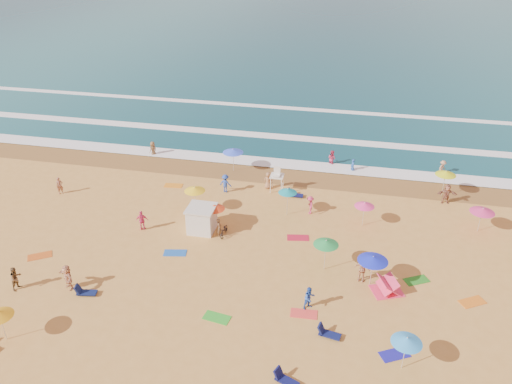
# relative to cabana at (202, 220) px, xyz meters

# --- Properties ---
(ground) EXTENTS (220.00, 220.00, 0.00)m
(ground) POSITION_rel_cabana_xyz_m (2.67, -1.53, -1.00)
(ground) COLOR gold
(ground) RESTS_ON ground
(ocean) EXTENTS (220.00, 140.00, 0.18)m
(ocean) POSITION_rel_cabana_xyz_m (2.67, 82.47, -1.00)
(ocean) COLOR #0C4756
(ocean) RESTS_ON ground
(wet_sand) EXTENTS (220.00, 220.00, 0.00)m
(wet_sand) POSITION_rel_cabana_xyz_m (2.67, 10.97, -0.99)
(wet_sand) COLOR olive
(wet_sand) RESTS_ON ground
(surf_foam) EXTENTS (200.00, 18.70, 0.05)m
(surf_foam) POSITION_rel_cabana_xyz_m (2.67, 19.79, -0.90)
(surf_foam) COLOR white
(surf_foam) RESTS_ON ground
(cabana) EXTENTS (2.00, 2.00, 2.00)m
(cabana) POSITION_rel_cabana_xyz_m (0.00, 0.00, 0.00)
(cabana) COLOR silver
(cabana) RESTS_ON ground
(cabana_roof) EXTENTS (2.20, 2.20, 0.12)m
(cabana_roof) POSITION_rel_cabana_xyz_m (0.00, 0.00, 1.06)
(cabana_roof) COLOR silver
(cabana_roof) RESTS_ON cabana
(bicycle) EXTENTS (0.63, 1.65, 0.85)m
(bicycle) POSITION_rel_cabana_xyz_m (1.90, -0.30, -0.57)
(bicycle) COLOR black
(bicycle) RESTS_ON ground
(lifeguard_stand) EXTENTS (1.20, 1.20, 2.10)m
(lifeguard_stand) POSITION_rel_cabana_xyz_m (4.73, 7.77, 0.05)
(lifeguard_stand) COLOR white
(lifeguard_stand) RESTS_ON ground
(beach_umbrellas) EXTENTS (57.97, 28.51, 0.75)m
(beach_umbrellas) POSITION_rel_cabana_xyz_m (5.59, -0.69, 1.13)
(beach_umbrellas) COLOR orange
(beach_umbrellas) RESTS_ON ground
(loungers) EXTENTS (47.25, 22.56, 0.34)m
(loungers) POSITION_rel_cabana_xyz_m (6.57, -6.34, -0.83)
(loungers) COLOR #101453
(loungers) RESTS_ON ground
(towels) EXTENTS (38.35, 18.33, 0.03)m
(towels) POSITION_rel_cabana_xyz_m (8.08, -3.52, -0.98)
(towels) COLOR #CB5719
(towels) RESTS_ON ground
(popup_tents) EXTENTS (17.99, 11.66, 1.20)m
(popup_tents) POSITION_rel_cabana_xyz_m (22.20, 0.12, -0.40)
(popup_tents) COLOR #FD3862
(popup_tents) RESTS_ON ground
(beachgoers) EXTENTS (47.31, 25.21, 2.10)m
(beachgoers) POSITION_rel_cabana_xyz_m (2.66, 2.70, -0.19)
(beachgoers) COLOR tan
(beachgoers) RESTS_ON ground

